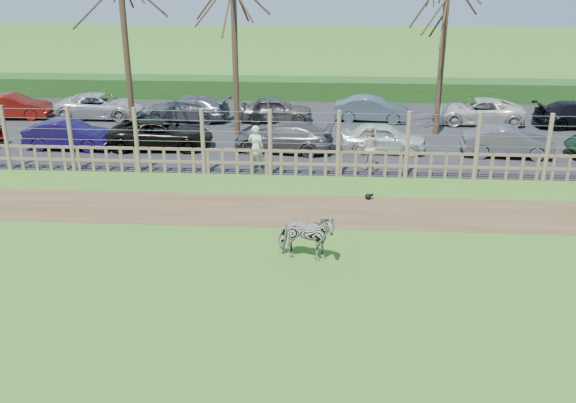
# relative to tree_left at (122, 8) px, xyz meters

# --- Properties ---
(ground) EXTENTS (120.00, 120.00, 0.00)m
(ground) POSITION_rel_tree_left_xyz_m (6.50, -12.50, -5.62)
(ground) COLOR #6E9F37
(ground) RESTS_ON ground
(dirt_strip) EXTENTS (34.00, 2.80, 0.01)m
(dirt_strip) POSITION_rel_tree_left_xyz_m (6.50, -8.00, -5.61)
(dirt_strip) COLOR brown
(dirt_strip) RESTS_ON ground
(asphalt) EXTENTS (44.00, 13.00, 0.04)m
(asphalt) POSITION_rel_tree_left_xyz_m (6.50, 2.00, -5.60)
(asphalt) COLOR #232326
(asphalt) RESTS_ON ground
(hedge) EXTENTS (46.00, 2.00, 1.10)m
(hedge) POSITION_rel_tree_left_xyz_m (6.50, 9.00, -5.07)
(hedge) COLOR #1E4716
(hedge) RESTS_ON ground
(fence) EXTENTS (30.16, 0.16, 2.50)m
(fence) POSITION_rel_tree_left_xyz_m (6.50, -4.50, -4.81)
(fence) COLOR brown
(fence) RESTS_ON ground
(tree_left) EXTENTS (4.80, 4.80, 7.88)m
(tree_left) POSITION_rel_tree_left_xyz_m (0.00, 0.00, 0.00)
(tree_left) COLOR #3D2B1E
(tree_left) RESTS_ON ground
(tree_mid) EXTENTS (4.80, 4.80, 6.83)m
(tree_mid) POSITION_rel_tree_left_xyz_m (4.50, 1.00, -0.75)
(tree_mid) COLOR #3D2B1E
(tree_mid) RESTS_ON ground
(tree_right) EXTENTS (4.80, 4.80, 7.35)m
(tree_right) POSITION_rel_tree_left_xyz_m (13.50, 1.50, -0.37)
(tree_right) COLOR #3D2B1E
(tree_right) RESTS_ON ground
(zebra) EXTENTS (1.71, 1.00, 1.36)m
(zebra) POSITION_rel_tree_left_xyz_m (8.07, -11.49, -4.94)
(zebra) COLOR gray
(zebra) RESTS_ON ground
(visitor_a) EXTENTS (0.73, 0.59, 1.72)m
(visitor_a) POSITION_rel_tree_left_xyz_m (5.90, -3.96, -4.71)
(visitor_a) COLOR beige
(visitor_a) RESTS_ON asphalt
(visitor_b) EXTENTS (0.91, 0.75, 1.72)m
(visitor_b) POSITION_rel_tree_left_xyz_m (10.17, -3.66, -4.71)
(visitor_b) COLOR beige
(visitor_b) RESTS_ON asphalt
(crow) EXTENTS (0.28, 0.21, 0.23)m
(crow) POSITION_rel_tree_left_xyz_m (10.03, -6.83, -5.50)
(crow) COLOR black
(crow) RESTS_ON ground
(car_1) EXTENTS (3.69, 1.43, 1.20)m
(car_1) POSITION_rel_tree_left_xyz_m (-2.24, -1.70, -4.98)
(car_1) COLOR #1A0E4D
(car_1) RESTS_ON asphalt
(car_2) EXTENTS (4.43, 2.25, 1.20)m
(car_2) POSITION_rel_tree_left_xyz_m (1.61, -1.36, -4.98)
(car_2) COLOR black
(car_2) RESTS_ON asphalt
(car_3) EXTENTS (4.32, 2.21, 1.20)m
(car_3) POSITION_rel_tree_left_xyz_m (6.78, -1.50, -4.98)
(car_3) COLOR #5D5659
(car_3) RESTS_ON asphalt
(car_4) EXTENTS (3.62, 1.68, 1.20)m
(car_4) POSITION_rel_tree_left_xyz_m (10.90, -1.33, -4.98)
(car_4) COLOR silver
(car_4) RESTS_ON asphalt
(car_5) EXTENTS (3.73, 1.54, 1.20)m
(car_5) POSITION_rel_tree_left_xyz_m (15.89, -1.65, -4.98)
(car_5) COLOR slate
(car_5) RESTS_ON asphalt
(car_7) EXTENTS (3.72, 1.52, 1.20)m
(car_7) POSITION_rel_tree_left_xyz_m (-7.02, 3.31, -4.98)
(car_7) COLOR maroon
(car_7) RESTS_ON asphalt
(car_8) EXTENTS (4.36, 2.08, 1.20)m
(car_8) POSITION_rel_tree_left_xyz_m (-2.73, 3.69, -4.98)
(car_8) COLOR silver
(car_8) RESTS_ON asphalt
(car_9) EXTENTS (4.33, 2.24, 1.20)m
(car_9) POSITION_rel_tree_left_xyz_m (1.71, 3.43, -4.98)
(car_9) COLOR slate
(car_9) RESTS_ON asphalt
(car_10) EXTENTS (3.58, 1.57, 1.20)m
(car_10) POSITION_rel_tree_left_xyz_m (6.07, 3.46, -4.98)
(car_10) COLOR #655A59
(car_10) RESTS_ON asphalt
(car_11) EXTENTS (3.74, 1.58, 1.20)m
(car_11) POSITION_rel_tree_left_xyz_m (10.75, 3.80, -4.98)
(car_11) COLOR slate
(car_11) RESTS_ON asphalt
(car_12) EXTENTS (4.40, 2.17, 1.20)m
(car_12) POSITION_rel_tree_left_xyz_m (15.82, 3.70, -4.98)
(car_12) COLOR silver
(car_12) RESTS_ON asphalt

